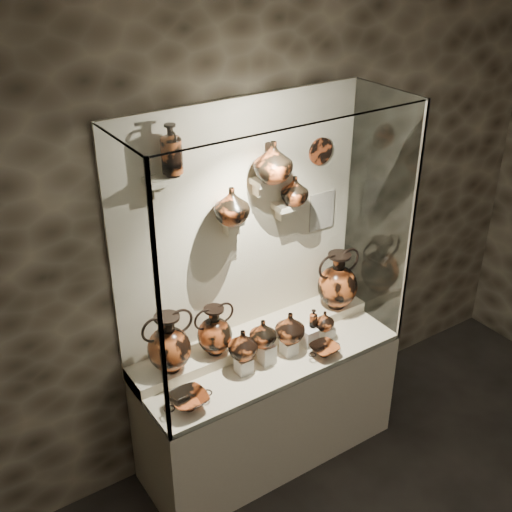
{
  "coord_description": "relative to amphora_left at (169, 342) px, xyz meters",
  "views": [
    {
      "loc": [
        -1.87,
        -0.49,
        3.31
      ],
      "look_at": [
        -0.06,
        2.23,
        1.54
      ],
      "focal_mm": 45.0,
      "sensor_mm": 36.0,
      "label": 1
    }
  ],
  "objects": [
    {
      "name": "glass_top",
      "position": [
        0.61,
        -0.14,
        1.31
      ],
      "size": [
        1.7,
        0.6,
        0.01
      ],
      "primitive_type": "cube",
      "color": "white",
      "rests_on": "back_panel"
    },
    {
      "name": "bracket_cc",
      "position": [
        0.89,
        0.1,
        0.61
      ],
      "size": [
        0.14,
        0.12,
        0.04
      ],
      "primitive_type": "cube",
      "color": "beige",
      "rests_on": "back_panel"
    },
    {
      "name": "jug_a",
      "position": [
        0.4,
        -0.17,
        -0.07
      ],
      "size": [
        0.24,
        0.24,
        0.19
      ],
      "primitive_type": "imported",
      "rotation": [
        0.0,
        0.0,
        0.44
      ],
      "color": "#A1481E",
      "rests_on": "pedestal_a"
    },
    {
      "name": "rear_tier",
      "position": [
        0.61,
        0.04,
        -0.24
      ],
      "size": [
        1.7,
        0.25,
        0.1
      ],
      "primitive_type": "cube",
      "color": "beige",
      "rests_on": "plinth"
    },
    {
      "name": "plinth",
      "position": [
        0.61,
        -0.14,
        -0.69
      ],
      "size": [
        1.7,
        0.6,
        0.8
      ],
      "primitive_type": "cube",
      "color": "beige",
      "rests_on": "floor"
    },
    {
      "name": "lekythos_tall",
      "position": [
        0.14,
        0.09,
        1.13
      ],
      "size": [
        0.14,
        0.14,
        0.31
      ],
      "primitive_type": null,
      "rotation": [
        0.0,
        0.0,
        -0.09
      ],
      "color": "#A1481E",
      "rests_on": "bracket_ul"
    },
    {
      "name": "info_placard",
      "position": [
        1.23,
        0.16,
        0.47
      ],
      "size": [
        0.2,
        0.01,
        0.26
      ],
      "primitive_type": "cube",
      "color": "beige",
      "rests_on": "back_panel"
    },
    {
      "name": "wall_plate",
      "position": [
        1.19,
        0.15,
        0.89
      ],
      "size": [
        0.17,
        0.02,
        0.17
      ],
      "primitive_type": "cylinder",
      "rotation": [
        1.57,
        0.0,
        0.0
      ],
      "color": "#9E401F",
      "rests_on": "back_panel"
    },
    {
      "name": "amphora_mid",
      "position": [
        0.3,
        -0.0,
        -0.03
      ],
      "size": [
        0.29,
        0.29,
        0.32
      ],
      "primitive_type": null,
      "rotation": [
        0.0,
        0.0,
        0.13
      ],
      "color": "#A7461D",
      "rests_on": "rear_tier"
    },
    {
      "name": "amphora_right",
      "position": [
        1.26,
        -0.01,
        0.01
      ],
      "size": [
        0.43,
        0.43,
        0.41
      ],
      "primitive_type": null,
      "rotation": [
        0.0,
        0.0,
        -0.43
      ],
      "color": "#A1481E",
      "rests_on": "rear_tier"
    },
    {
      "name": "kylix_right",
      "position": [
        0.9,
        -0.33,
        -0.21
      ],
      "size": [
        0.25,
        0.22,
        0.09
      ],
      "primitive_type": null,
      "rotation": [
        0.0,
        0.0,
        0.15
      ],
      "color": "#A1481E",
      "rests_on": "front_tier"
    },
    {
      "name": "back_panel",
      "position": [
        0.61,
        0.18,
        0.51
      ],
      "size": [
        1.7,
        0.03,
        1.6
      ],
      "primitive_type": "cube",
      "color": "beige",
      "rests_on": "plinth"
    },
    {
      "name": "bracket_ul",
      "position": [
        0.06,
        0.1,
        0.96
      ],
      "size": [
        0.14,
        0.12,
        0.04
      ],
      "primitive_type": "cube",
      "color": "beige",
      "rests_on": "back_panel"
    },
    {
      "name": "jug_e",
      "position": [
        1.01,
        -0.2,
        -0.11
      ],
      "size": [
        0.17,
        0.17,
        0.13
      ],
      "primitive_type": "imported",
      "rotation": [
        0.0,
        0.0,
        0.41
      ],
      "color": "#A1481E",
      "rests_on": "pedestal_e"
    },
    {
      "name": "frame_post_left",
      "position": [
        -0.23,
        -0.43,
        0.51
      ],
      "size": [
        0.02,
        0.02,
        1.6
      ],
      "primitive_type": "cube",
      "color": "gray",
      "rests_on": "plinth"
    },
    {
      "name": "ovoid_vase_c",
      "position": [
        0.93,
        0.07,
        0.72
      ],
      "size": [
        0.19,
        0.19,
        0.18
      ],
      "primitive_type": "imported",
      "rotation": [
        0.0,
        0.0,
        0.13
      ],
      "color": "#A7461D",
      "rests_on": "bracket_cc"
    },
    {
      "name": "glass_front",
      "position": [
        0.61,
        -0.43,
        0.51
      ],
      "size": [
        1.7,
        0.01,
        1.6
      ],
      "primitive_type": "cube",
      "color": "white",
      "rests_on": "plinth"
    },
    {
      "name": "jug_c",
      "position": [
        0.74,
        -0.18,
        -0.07
      ],
      "size": [
        0.23,
        0.23,
        0.2
      ],
      "primitive_type": "imported",
      "rotation": [
        0.0,
        0.0,
        -0.22
      ],
      "color": "#A1481E",
      "rests_on": "pedestal_c"
    },
    {
      "name": "front_tier",
      "position": [
        0.61,
        -0.14,
        -0.27
      ],
      "size": [
        1.68,
        0.58,
        0.03
      ],
      "primitive_type": "cube",
      "color": "beige",
      "rests_on": "plinth"
    },
    {
      "name": "pedestal_e",
      "position": [
        1.03,
        -0.19,
        -0.22
      ],
      "size": [
        0.09,
        0.09,
        0.08
      ],
      "primitive_type": "cube",
      "color": "silver",
      "rests_on": "front_tier"
    },
    {
      "name": "kylix_left",
      "position": [
        -0.04,
        -0.29,
        -0.2
      ],
      "size": [
        0.33,
        0.31,
        0.11
      ],
      "primitive_type": null,
      "rotation": [
        0.0,
        0.0,
        0.29
      ],
      "color": "#A7461D",
      "rests_on": "front_tier"
    },
    {
      "name": "bracket_ca",
      "position": [
        0.51,
        0.1,
        0.61
      ],
      "size": [
        0.14,
        0.12,
        0.04
      ],
      "primitive_type": "cube",
      "color": "beige",
      "rests_on": "back_panel"
    },
    {
      "name": "glass_left",
      "position": [
        -0.24,
        -0.14,
        0.51
      ],
      "size": [
        0.01,
        0.6,
        1.6
      ],
      "primitive_type": "cube",
      "color": "white",
      "rests_on": "plinth"
    },
    {
      "name": "glass_right",
      "position": [
        1.46,
        -0.14,
        0.51
      ],
      "size": [
        0.01,
        0.6,
        1.6
      ],
      "primitive_type": "cube",
      "color": "white",
      "rests_on": "plinth"
    },
    {
      "name": "jug_b",
      "position": [
        0.54,
        -0.17,
        -0.04
      ],
      "size": [
        0.18,
        0.18,
        0.18
      ],
      "primitive_type": "imported",
      "rotation": [
        0.0,
        0.0,
        0.04
      ],
      "color": "#A7461D",
      "rests_on": "pedestal_b"
    },
    {
      "name": "frame_post_right",
      "position": [
        1.45,
        -0.43,
        0.51
      ],
      "size": [
        0.02,
        0.02,
        1.6
      ],
      "primitive_type": "cube",
      "color": "gray",
      "rests_on": "plinth"
    },
    {
      "name": "pedestal_a",
      "position": [
        0.39,
        -0.19,
        -0.21
      ],
      "size": [
        0.09,
        0.09,
        0.1
      ],
      "primitive_type": "cube",
      "color": "silver",
      "rests_on": "front_tier"
    },
    {
      "name": "wall_back",
      "position": [
        0.61,
        0.18,
        0.51
      ],
      "size": [
        5.0,
        0.02,
        3.2
      ],
      "primitive_type": "cube",
      "color": "#2E271D",
      "rests_on": "ground"
    },
    {
      "name": "pedestal_d",
      "position": [
        0.89,
        -0.19,
        -0.2
      ],
      "size": [
        0.09,
        0.09,
        0.12
      ],
      "primitive_type": "cube",
      "color": "silver",
      "rests_on": "front_tier"
    },
    {
      "name": "pedestal_c",
      "position": [
        0.73,
        -0.19,
        -0.21
      ],
      "size": [
        0.09,
        0.09,
        0.09
      ],
      "primitive_type": "cube",
      "color": "silver",
      "rests_on": "front_tier"
    },
    {
      "name": "pedestal_b",
      "position": [
        0.56,
        -0.19,
        -0.19
      ],
      "size": [
        0.09,
        0.09,
        0.13
      ],
      "primitive_type": "cube",
      "color": "silver",
      "rests_on": "front_tier"
    },
    {
      "name": "amphora_left",
      "position": [
        0.0,
        0.0,
        0.0
      ],
      "size": [
        0.35,
        0.35,
        0.38
      ],
      "primitive_type": null,
      "rotation": [
        0.0,
        0.0,
        0.18
      ],
      "color": "#A1481E",
      "rests_on": "rear_tier"
    },
    {
      "name": "lekythos_small",
      "position": [
        0.93,
        -0.18,
        -0.07
      ],
      "size": [
        0.07,
        0.07,
        0.14
      ],
      "primitive_type": null,
      "rotation": [
        0.0,
        0.0,
        0.2
      ],
      "color": "#A7461D",
      "rests_on": "pedestal_d"
    },
    {
      "name": "ovoid_vase_a",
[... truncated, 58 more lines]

